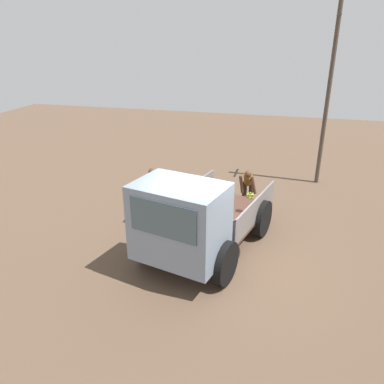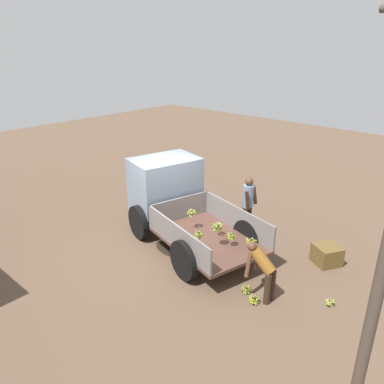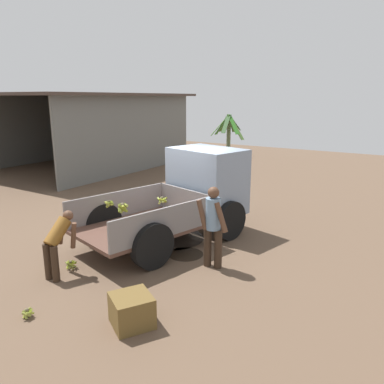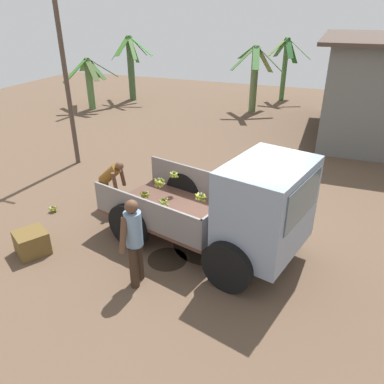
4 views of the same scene
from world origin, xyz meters
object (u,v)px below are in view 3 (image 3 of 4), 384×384
Objects in this scene: cargo_truck at (195,190)px; banana_bunch_on_ground_0 at (52,268)px; person_foreground_visitor at (213,224)px; banana_bunch_on_ground_1 at (27,313)px; wooden_crate_0 at (132,310)px; person_worker_loading at (58,241)px; banana_bunch_on_ground_2 at (71,264)px.

cargo_truck is 3.92m from banana_bunch_on_ground_0.
banana_bunch_on_ground_1 is (-3.25, 1.57, -0.87)m from person_foreground_visitor.
person_foreground_visitor is 2.57m from wooden_crate_0.
person_foreground_visitor reaches higher than banana_bunch_on_ground_0.
banana_bunch_on_ground_0 is at bearing 79.78° from wooden_crate_0.
banana_bunch_on_ground_0 is 1.61m from banana_bunch_on_ground_1.
person_worker_loading is 1.60m from banana_bunch_on_ground_1.
banana_bunch_on_ground_2 is 0.40× the size of wooden_crate_0.
banana_bunch_on_ground_1 is (-1.24, -1.03, -0.01)m from banana_bunch_on_ground_0.
banana_bunch_on_ground_2 is (-1.67, 2.42, -0.86)m from person_foreground_visitor.
banana_bunch_on_ground_0 is (-2.01, 2.60, -0.85)m from person_foreground_visitor.
banana_bunch_on_ground_1 is (-1.24, -0.76, -0.66)m from person_worker_loading.
wooden_crate_0 is at bearing -108.46° from banana_bunch_on_ground_2.
banana_bunch_on_ground_0 is 0.42× the size of wooden_crate_0.
banana_bunch_on_ground_0 is (-3.60, 1.15, -1.02)m from cargo_truck.
person_worker_loading is 0.73m from banana_bunch_on_ground_2.
banana_bunch_on_ground_2 is 2.53m from wooden_crate_0.
banana_bunch_on_ground_0 is at bearing -59.53° from person_foreground_visitor.
banana_bunch_on_ground_1 is 0.36× the size of wooden_crate_0.
cargo_truck is 2.64× the size of person_foreground_visitor.
wooden_crate_0 is at bearing -7.79° from person_foreground_visitor.
banana_bunch_on_ground_1 is at bearing -140.23° from banana_bunch_on_ground_0.
banana_bunch_on_ground_1 is at bearing -151.68° from banana_bunch_on_ground_2.
banana_bunch_on_ground_2 is at bearing -28.76° from banana_bunch_on_ground_0.
cargo_truck reaches higher than wooden_crate_0.
wooden_crate_0 is (-2.47, 0.03, -0.71)m from person_foreground_visitor.
banana_bunch_on_ground_2 reaches higher than banana_bunch_on_ground_1.
banana_bunch_on_ground_0 is 2.62m from wooden_crate_0.
cargo_truck is 2.17m from person_foreground_visitor.
person_worker_loading is at bearing 78.48° from wooden_crate_0.
person_worker_loading is at bearing -89.01° from banana_bunch_on_ground_0.
wooden_crate_0 is at bearing -104.77° from person_worker_loading.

